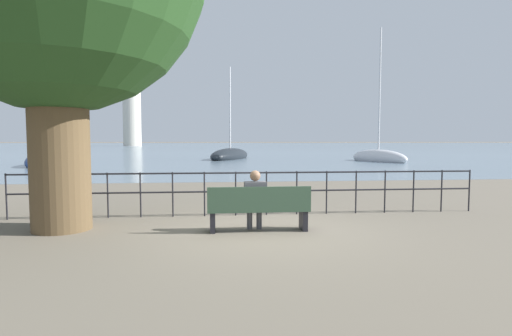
{
  "coord_description": "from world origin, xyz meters",
  "views": [
    {
      "loc": [
        -0.83,
        -7.77,
        1.79
      ],
      "look_at": [
        0.0,
        0.5,
        1.21
      ],
      "focal_mm": 28.0,
      "sensor_mm": 36.0,
      "label": 1
    }
  ],
  "objects_px": {
    "sailboat_1": "(50,160)",
    "harbor_lighthouse": "(132,115)",
    "park_bench": "(259,209)",
    "sailboat_2": "(230,156)",
    "sailboat_0": "(378,157)",
    "seated_person_left": "(255,197)"
  },
  "relations": [
    {
      "from": "sailboat_0",
      "to": "park_bench",
      "type": "bearing_deg",
      "value": -135.06
    },
    {
      "from": "park_bench",
      "to": "sailboat_1",
      "type": "bearing_deg",
      "value": 119.58
    },
    {
      "from": "harbor_lighthouse",
      "to": "sailboat_1",
      "type": "bearing_deg",
      "value": -81.7
    },
    {
      "from": "park_bench",
      "to": "sailboat_1",
      "type": "xyz_separation_m",
      "value": [
        -12.96,
        22.83,
        -0.07
      ]
    },
    {
      "from": "sailboat_1",
      "to": "harbor_lighthouse",
      "type": "xyz_separation_m",
      "value": [
        -15.24,
        104.42,
        9.74
      ]
    },
    {
      "from": "sailboat_0",
      "to": "seated_person_left",
      "type": "bearing_deg",
      "value": -135.25
    },
    {
      "from": "sailboat_1",
      "to": "sailboat_2",
      "type": "bearing_deg",
      "value": 28.18
    },
    {
      "from": "park_bench",
      "to": "harbor_lighthouse",
      "type": "relative_size",
      "value": 0.09
    },
    {
      "from": "sailboat_0",
      "to": "sailboat_2",
      "type": "relative_size",
      "value": 1.25
    },
    {
      "from": "park_bench",
      "to": "sailboat_2",
      "type": "distance_m",
      "value": 31.23
    },
    {
      "from": "park_bench",
      "to": "sailboat_0",
      "type": "height_order",
      "value": "sailboat_0"
    },
    {
      "from": "sailboat_1",
      "to": "sailboat_2",
      "type": "distance_m",
      "value": 15.9
    },
    {
      "from": "seated_person_left",
      "to": "sailboat_1",
      "type": "distance_m",
      "value": 26.15
    },
    {
      "from": "park_bench",
      "to": "sailboat_2",
      "type": "height_order",
      "value": "sailboat_2"
    },
    {
      "from": "sailboat_1",
      "to": "harbor_lighthouse",
      "type": "distance_m",
      "value": 105.98
    },
    {
      "from": "sailboat_0",
      "to": "harbor_lighthouse",
      "type": "bearing_deg",
      "value": 94.21
    },
    {
      "from": "seated_person_left",
      "to": "harbor_lighthouse",
      "type": "height_order",
      "value": "harbor_lighthouse"
    },
    {
      "from": "park_bench",
      "to": "sailboat_1",
      "type": "distance_m",
      "value": 26.25
    },
    {
      "from": "park_bench",
      "to": "harbor_lighthouse",
      "type": "distance_m",
      "value": 130.69
    },
    {
      "from": "sailboat_0",
      "to": "harbor_lighthouse",
      "type": "distance_m",
      "value": 110.57
    },
    {
      "from": "sailboat_2",
      "to": "seated_person_left",
      "type": "bearing_deg",
      "value": -70.53
    },
    {
      "from": "park_bench",
      "to": "sailboat_0",
      "type": "distance_m",
      "value": 28.23
    }
  ]
}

